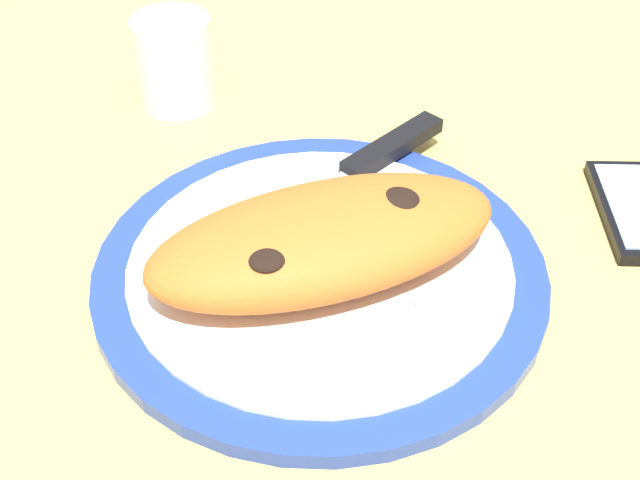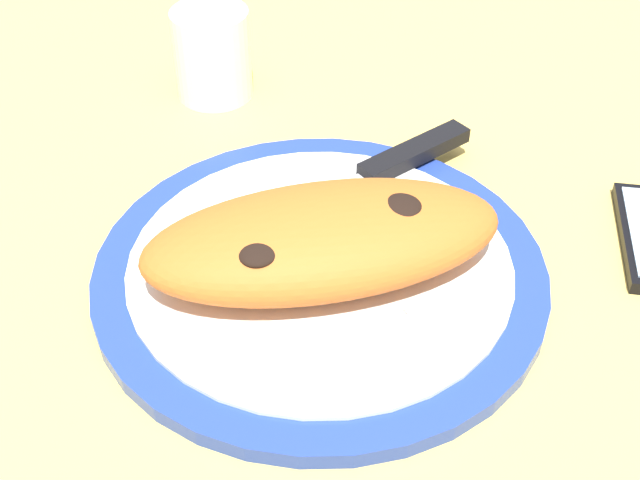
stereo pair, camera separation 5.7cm
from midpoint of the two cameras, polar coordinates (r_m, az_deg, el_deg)
ground_plane at (r=60.25cm, az=2.70°, el=-3.75°), size 150.00×150.00×3.00cm
plate at (r=58.71cm, az=2.77°, el=-2.19°), size 31.43×31.43×1.53cm
calzone at (r=55.97cm, az=3.33°, el=-0.04°), size 25.28×13.09×5.25cm
fork at (r=53.49cm, az=6.66°, el=-6.34°), size 16.53×2.40×0.40cm
knife at (r=66.30cm, az=6.80°, el=4.75°), size 23.65×9.92×1.20cm
water_glass at (r=77.68cm, az=-5.13°, el=12.04°), size 6.87×6.87×8.10cm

